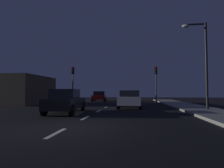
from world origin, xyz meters
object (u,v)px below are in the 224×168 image
(traffic_signal_left, at_px, (73,78))
(car_stopped_ahead, at_px, (130,99))
(street_lamp_right, at_px, (202,57))
(car_adjacent_lane, at_px, (66,101))
(car_oncoming_far, at_px, (99,96))
(traffic_signal_right, at_px, (156,78))

(traffic_signal_left, xyz_separation_m, car_stopped_ahead, (7.44, -6.61, -2.48))
(traffic_signal_left, height_order, street_lamp_right, street_lamp_right)
(traffic_signal_left, distance_m, car_stopped_ahead, 10.25)
(car_adjacent_lane, bearing_deg, traffic_signal_left, 106.26)
(traffic_signal_left, distance_m, car_oncoming_far, 6.09)
(street_lamp_right, bearing_deg, car_adjacent_lane, -166.81)
(traffic_signal_left, bearing_deg, car_stopped_ahead, -41.62)
(traffic_signal_right, relative_size, street_lamp_right, 0.70)
(traffic_signal_left, bearing_deg, traffic_signal_right, -0.00)
(car_stopped_ahead, xyz_separation_m, car_adjacent_lane, (-4.11, -4.79, 0.01))
(traffic_signal_left, distance_m, traffic_signal_right, 10.48)
(car_adjacent_lane, xyz_separation_m, street_lamp_right, (9.38, 2.20, 3.14))
(car_oncoming_far, height_order, street_lamp_right, street_lamp_right)
(car_stopped_ahead, distance_m, street_lamp_right, 6.66)
(traffic_signal_left, bearing_deg, car_oncoming_far, 62.55)
(car_stopped_ahead, distance_m, car_adjacent_lane, 6.31)
(car_adjacent_lane, bearing_deg, street_lamp_right, 13.19)
(car_stopped_ahead, height_order, car_adjacent_lane, car_adjacent_lane)
(car_adjacent_lane, bearing_deg, car_oncoming_far, 92.67)
(car_adjacent_lane, bearing_deg, car_stopped_ahead, 49.32)
(traffic_signal_left, height_order, car_stopped_ahead, traffic_signal_left)
(car_oncoming_far, bearing_deg, car_stopped_ahead, -67.09)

